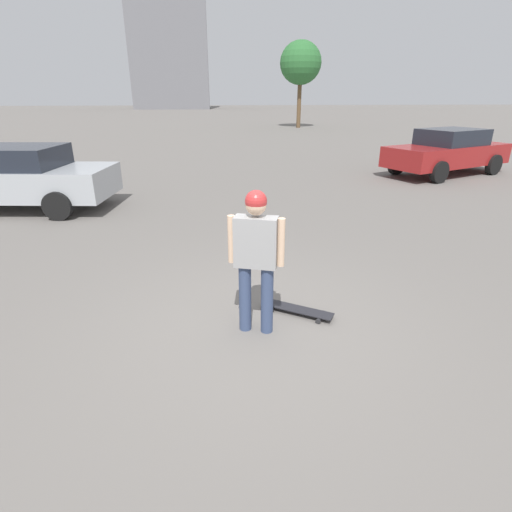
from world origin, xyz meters
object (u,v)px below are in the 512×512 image
object	(u,v)px
person	(256,251)
car_parked_far	(448,151)
skateboard	(297,309)
car_parked_near	(15,177)

from	to	relation	value
person	car_parked_far	bearing A→B (deg)	67.83
person	skateboard	bearing A→B (deg)	46.48
skateboard	car_parked_far	distance (m)	11.35
skateboard	car_parked_near	size ratio (longest dim) A/B	0.19
car_parked_near	car_parked_far	xyz separation A→B (m)	(-12.71, -3.23, 0.02)
car_parked_near	car_parked_far	bearing A→B (deg)	-159.01
person	car_parked_far	distance (m)	11.93
skateboard	car_parked_far	size ratio (longest dim) A/B	0.18
person	skateboard	size ratio (longest dim) A/B	1.91
person	car_parked_far	world-z (taller)	person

